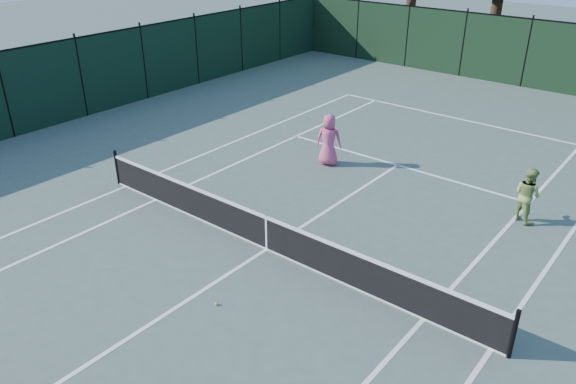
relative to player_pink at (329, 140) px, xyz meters
The scene contains 14 objects.
ground 5.46m from the player_pink, 70.57° to the right, with size 90.00×90.00×0.00m, color #48584F.
sideline_doubles_left 6.34m from the player_pink, 125.95° to the right, with size 0.10×23.77×0.01m, color white.
sideline_doubles_right 8.92m from the player_pink, 34.95° to the right, with size 0.10×23.77×0.01m, color white.
sideline_singles_left 5.65m from the player_pink, 114.51° to the right, with size 0.10×23.77×0.01m, color white.
sideline_singles_right 7.84m from the player_pink, 40.72° to the right, with size 0.10×23.77×0.01m, color white.
baseline_far 7.08m from the player_pink, 75.21° to the left, with size 10.97×0.10×0.01m, color white.
service_line_far 2.37m from the player_pink, 36.16° to the left, with size 8.23×0.10×0.01m, color white.
center_service_line 5.46m from the player_pink, 70.57° to the right, with size 0.10×12.80×0.01m, color white.
tennis_net 5.41m from the player_pink, 70.57° to the right, with size 11.69×0.09×1.06m.
fence_far 13.05m from the player_pink, 82.09° to the left, with size 24.00×0.05×3.00m, color black.
fence_left 11.42m from the player_pink, 153.50° to the right, with size 0.05×36.00×3.00m, color black.
player_pink is the anchor object (origin of this frame).
player_green 6.09m from the player_pink, ahead, with size 0.90×0.83×1.48m.
loose_ball_midcourt 7.78m from the player_pink, 72.05° to the right, with size 0.07×0.07×0.07m, color #C8DC2D.
Camera 1 is at (7.55, -8.57, 7.25)m, focal length 35.00 mm.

